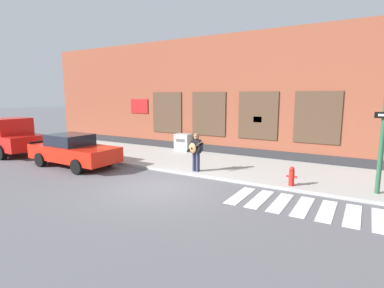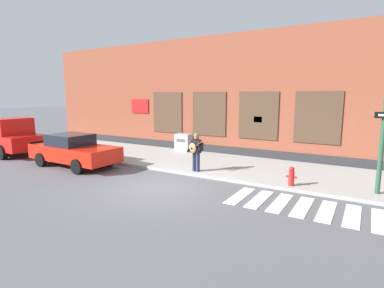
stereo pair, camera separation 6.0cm
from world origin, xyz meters
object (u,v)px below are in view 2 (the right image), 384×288
Objects in this scene: red_truck at (6,136)px; busker at (196,150)px; fire_hydrant at (291,176)px; red_car at (74,150)px; utility_box at (184,142)px.

busker is at bearing 8.03° from red_truck.
red_car is at bearing -170.44° from fire_hydrant.
utility_box is at bearing 32.65° from red_truck.
utility_box is (-3.05, 3.86, -0.42)m from busker.
utility_box is (2.69, 5.54, -0.14)m from red_car.
red_truck reaches higher than fire_hydrant.
red_truck is at bearing 179.74° from red_car.
red_truck is at bearing -147.35° from utility_box.
busker is at bearing 16.22° from red_car.
red_car is 2.84× the size of busker.
fire_hydrant is (4.00, -0.03, -0.58)m from busker.
busker is (11.65, 1.64, -0.01)m from red_truck.
busker is 4.94m from utility_box.
busker reaches higher than utility_box.
busker reaches higher than red_car.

